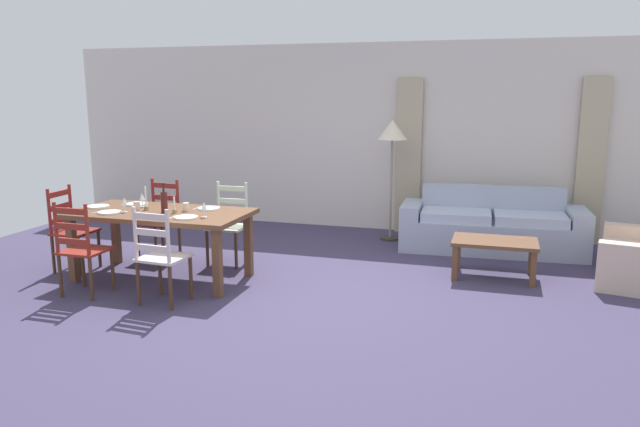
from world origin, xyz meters
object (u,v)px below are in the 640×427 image
(wine_glass_far_left, at_px, (142,197))
(coffee_cup_secondary, at_px, (137,206))
(dining_chair_far_right, at_px, (229,224))
(dining_chair_far_left, at_px, (161,220))
(wine_bottle, at_px, (164,202))
(standing_lamp, at_px, (392,137))
(dining_chair_near_left, at_px, (81,249))
(wine_glass_near_right, at_px, (204,207))
(dining_table, at_px, (160,219))
(coffee_table, at_px, (495,246))
(dining_chair_head_west, at_px, (71,229))
(coffee_cup_primary, at_px, (186,207))
(couch, at_px, (491,228))
(dining_chair_near_right, at_px, (160,256))
(wine_glass_near_left, at_px, (124,202))

(wine_glass_far_left, distance_m, coffee_cup_secondary, 0.17)
(dining_chair_far_right, xyz_separation_m, coffee_cup_secondary, (-0.72, -0.77, 0.32))
(dining_chair_far_left, bearing_deg, wine_bottle, -55.34)
(dining_chair_far_right, bearing_deg, standing_lamp, 46.80)
(coffee_cup_secondary, bearing_deg, wine_bottle, -8.76)
(dining_chair_near_left, distance_m, wine_glass_near_right, 1.27)
(dining_chair_far_left, height_order, coffee_cup_secondary, dining_chair_far_left)
(dining_chair_near_left, xyz_separation_m, standing_lamp, (2.52, 3.21, 0.93))
(dining_table, distance_m, wine_glass_far_left, 0.40)
(coffee_table, bearing_deg, dining_chair_head_west, -166.67)
(standing_lamp, bearing_deg, dining_chair_far_right, -133.20)
(dining_chair_head_west, distance_m, wine_glass_far_left, 0.94)
(coffee_cup_primary, xyz_separation_m, coffee_table, (3.19, 1.00, -0.44))
(dining_chair_far_right, xyz_separation_m, couch, (2.97, 1.54, -0.19))
(wine_bottle, distance_m, coffee_table, 3.59)
(dining_chair_near_left, xyz_separation_m, dining_chair_near_right, (0.89, -0.00, 0.00))
(dining_chair_far_right, bearing_deg, coffee_cup_secondary, -133.19)
(coffee_cup_primary, bearing_deg, wine_glass_near_left, -157.60)
(wine_glass_near_right, distance_m, couch, 3.77)
(wine_glass_far_left, bearing_deg, dining_chair_far_left, 104.34)
(wine_glass_far_left, bearing_deg, coffee_table, 13.95)
(dining_chair_far_left, height_order, dining_chair_far_right, same)
(dining_chair_near_left, distance_m, wine_glass_far_left, 0.96)
(wine_glass_near_left, distance_m, coffee_table, 4.01)
(dining_chair_near_left, distance_m, coffee_table, 4.31)
(dining_chair_head_west, relative_size, coffee_cup_secondary, 10.67)
(dining_chair_near_right, relative_size, coffee_cup_primary, 10.67)
(wine_glass_near_left, xyz_separation_m, coffee_table, (3.78, 1.25, -0.51))
(dining_chair_far_right, relative_size, coffee_cup_primary, 10.67)
(dining_chair_near_left, bearing_deg, coffee_cup_secondary, 76.18)
(dining_table, relative_size, standing_lamp, 1.16)
(dining_chair_near_left, xyz_separation_m, coffee_table, (3.91, 1.81, -0.12))
(coffee_cup_secondary, bearing_deg, dining_chair_far_left, 103.68)
(dining_table, xyz_separation_m, wine_bottle, (0.09, -0.06, 0.20))
(coffee_cup_secondary, relative_size, standing_lamp, 0.05)
(dining_table, relative_size, wine_glass_far_left, 11.80)
(wine_glass_near_left, relative_size, coffee_cup_secondary, 1.79)
(dining_chair_near_right, bearing_deg, dining_chair_near_left, 179.86)
(dining_chair_far_left, xyz_separation_m, standing_lamp, (2.52, 1.74, 0.93))
(dining_chair_far_left, relative_size, coffee_cup_secondary, 10.67)
(dining_chair_far_left, height_order, standing_lamp, standing_lamp)
(wine_bottle, height_order, couch, wine_bottle)
(wine_glass_near_left, bearing_deg, wine_glass_far_left, 87.69)
(dining_chair_head_west, relative_size, wine_bottle, 3.04)
(wine_glass_near_right, height_order, coffee_cup_primary, wine_glass_near_right)
(dining_table, height_order, dining_chair_near_left, dining_chair_near_left)
(dining_chair_far_right, distance_m, wine_glass_near_right, 1.01)
(dining_chair_head_west, height_order, coffee_table, dining_chair_head_west)
(wine_bottle, height_order, standing_lamp, standing_lamp)
(dining_chair_far_left, height_order, coffee_table, dining_chair_far_left)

